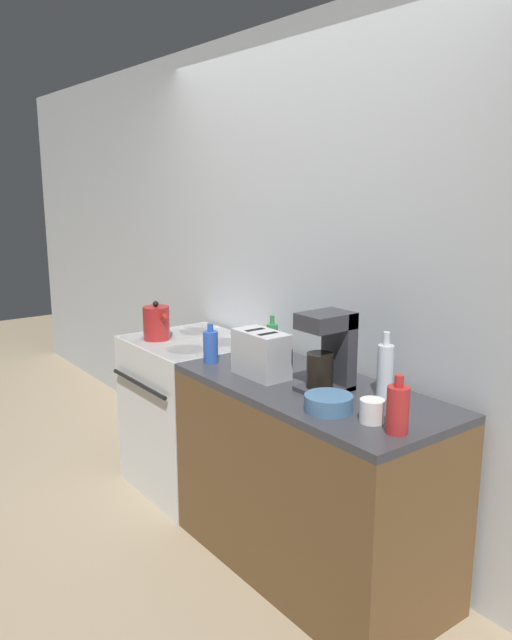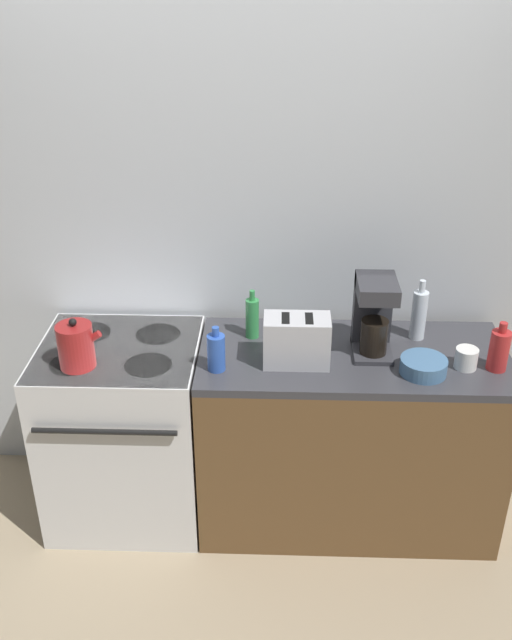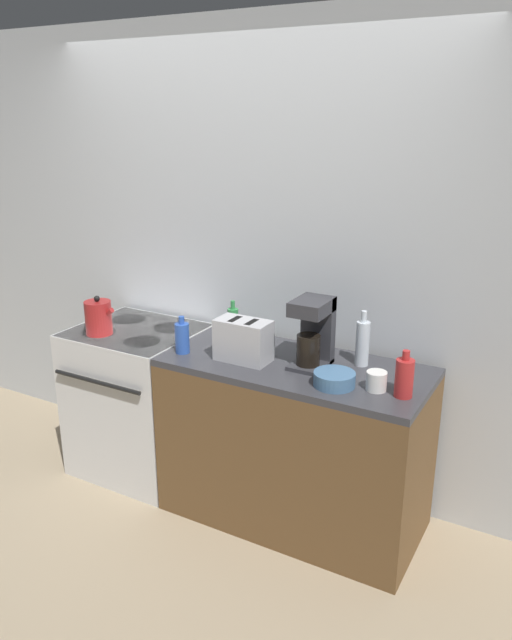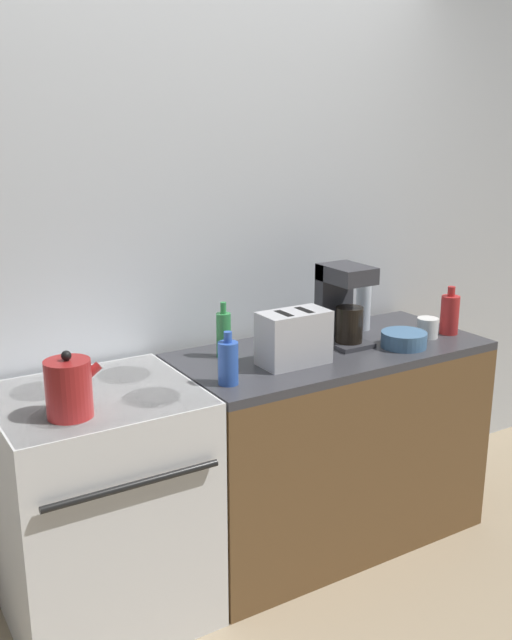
{
  "view_description": "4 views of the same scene",
  "coord_description": "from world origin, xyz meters",
  "px_view_note": "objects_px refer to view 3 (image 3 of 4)",
  "views": [
    {
      "loc": [
        2.46,
        -1.48,
        1.79
      ],
      "look_at": [
        0.04,
        0.34,
        1.12
      ],
      "focal_mm": 35.0,
      "sensor_mm": 36.0,
      "label": 1
    },
    {
      "loc": [
        0.15,
        -2.37,
        2.49
      ],
      "look_at": [
        0.05,
        0.38,
        1.02
      ],
      "focal_mm": 40.0,
      "sensor_mm": 36.0,
      "label": 2
    },
    {
      "loc": [
        1.73,
        -2.32,
        2.11
      ],
      "look_at": [
        0.2,
        0.4,
        1.06
      ],
      "focal_mm": 35.0,
      "sensor_mm": 36.0,
      "label": 3
    },
    {
      "loc": [
        -1.3,
        -1.99,
        1.83
      ],
      "look_at": [
        0.11,
        0.32,
        1.07
      ],
      "focal_mm": 40.0,
      "sensor_mm": 36.0,
      "label": 4
    }
  ],
  "objects_px": {
    "toaster": "(243,340)",
    "bottle_clear": "(362,343)",
    "bottle_green": "(233,324)",
    "bowl": "(334,379)",
    "kettle": "(99,317)",
    "bottle_red": "(404,377)",
    "bottle_blue": "(182,337)",
    "stove": "(140,398)",
    "coffee_maker": "(313,330)",
    "cup_white": "(376,381)"
  },
  "relations": [
    {
      "from": "stove",
      "to": "bottle_blue",
      "type": "height_order",
      "value": "bottle_blue"
    },
    {
      "from": "bottle_red",
      "to": "bottle_blue",
      "type": "bearing_deg",
      "value": -177.84
    },
    {
      "from": "coffee_maker",
      "to": "bottle_red",
      "type": "bearing_deg",
      "value": -15.6
    },
    {
      "from": "kettle",
      "to": "bottle_green",
      "type": "bearing_deg",
      "value": 21.03
    },
    {
      "from": "kettle",
      "to": "coffee_maker",
      "type": "distance_m",
      "value": 1.27
    },
    {
      "from": "cup_white",
      "to": "stove",
      "type": "bearing_deg",
      "value": 175.86
    },
    {
      "from": "toaster",
      "to": "bottle_clear",
      "type": "height_order",
      "value": "bottle_clear"
    },
    {
      "from": "stove",
      "to": "kettle",
      "type": "bearing_deg",
      "value": -131.03
    },
    {
      "from": "bottle_clear",
      "to": "bottle_blue",
      "type": "xyz_separation_m",
      "value": [
        -0.88,
        -0.3,
        -0.03
      ]
    },
    {
      "from": "cup_white",
      "to": "toaster",
      "type": "bearing_deg",
      "value": 178.8
    },
    {
      "from": "bottle_green",
      "to": "bowl",
      "type": "bearing_deg",
      "value": -21.53
    },
    {
      "from": "kettle",
      "to": "bowl",
      "type": "distance_m",
      "value": 1.45
    },
    {
      "from": "stove",
      "to": "coffee_maker",
      "type": "relative_size",
      "value": 2.59
    },
    {
      "from": "coffee_maker",
      "to": "toaster",
      "type": "bearing_deg",
      "value": -159.97
    },
    {
      "from": "bottle_blue",
      "to": "kettle",
      "type": "bearing_deg",
      "value": 179.31
    },
    {
      "from": "stove",
      "to": "toaster",
      "type": "bearing_deg",
      "value": -6.77
    },
    {
      "from": "toaster",
      "to": "bowl",
      "type": "xyz_separation_m",
      "value": [
        0.53,
        -0.06,
        -0.07
      ]
    },
    {
      "from": "cup_white",
      "to": "bottle_green",
      "type": "bearing_deg",
      "value": 165.43
    },
    {
      "from": "stove",
      "to": "coffee_maker",
      "type": "distance_m",
      "value": 1.28
    },
    {
      "from": "bottle_blue",
      "to": "cup_white",
      "type": "bearing_deg",
      "value": 2.74
    },
    {
      "from": "bottle_green",
      "to": "bottle_clear",
      "type": "bearing_deg",
      "value": 1.24
    },
    {
      "from": "toaster",
      "to": "bottle_green",
      "type": "height_order",
      "value": "bottle_green"
    },
    {
      "from": "bottle_clear",
      "to": "kettle",
      "type": "bearing_deg",
      "value": -168.65
    },
    {
      "from": "toaster",
      "to": "bowl",
      "type": "relative_size",
      "value": 1.43
    },
    {
      "from": "coffee_maker",
      "to": "bottle_green",
      "type": "distance_m",
      "value": 0.54
    },
    {
      "from": "bottle_red",
      "to": "bowl",
      "type": "height_order",
      "value": "bottle_red"
    },
    {
      "from": "toaster",
      "to": "bottle_red",
      "type": "xyz_separation_m",
      "value": [
        0.84,
        -0.02,
        -0.02
      ]
    },
    {
      "from": "kettle",
      "to": "toaster",
      "type": "height_order",
      "value": "kettle"
    },
    {
      "from": "kettle",
      "to": "bottle_green",
      "type": "xyz_separation_m",
      "value": [
        0.72,
        0.28,
        -0.0
      ]
    },
    {
      "from": "coffee_maker",
      "to": "bottle_clear",
      "type": "bearing_deg",
      "value": 28.13
    },
    {
      "from": "bottle_red",
      "to": "bottle_blue",
      "type": "xyz_separation_m",
      "value": [
        -1.17,
        -0.04,
        -0.01
      ]
    },
    {
      "from": "toaster",
      "to": "bowl",
      "type": "height_order",
      "value": "toaster"
    },
    {
      "from": "bottle_clear",
      "to": "bowl",
      "type": "bearing_deg",
      "value": -94.23
    },
    {
      "from": "kettle",
      "to": "coffee_maker",
      "type": "height_order",
      "value": "coffee_maker"
    },
    {
      "from": "stove",
      "to": "bowl",
      "type": "distance_m",
      "value": 1.4
    },
    {
      "from": "toaster",
      "to": "bottle_green",
      "type": "relative_size",
      "value": 1.21
    },
    {
      "from": "coffee_maker",
      "to": "bottle_red",
      "type": "distance_m",
      "value": 0.53
    },
    {
      "from": "bottle_clear",
      "to": "bottle_green",
      "type": "distance_m",
      "value": 0.74
    },
    {
      "from": "bottle_red",
      "to": "bottle_blue",
      "type": "height_order",
      "value": "bottle_red"
    },
    {
      "from": "bottle_clear",
      "to": "bowl",
      "type": "xyz_separation_m",
      "value": [
        -0.02,
        -0.3,
        -0.09
      ]
    },
    {
      "from": "stove",
      "to": "cup_white",
      "type": "height_order",
      "value": "cup_white"
    },
    {
      "from": "bottle_green",
      "to": "coffee_maker",
      "type": "bearing_deg",
      "value": -10.75
    },
    {
      "from": "bottle_blue",
      "to": "cup_white",
      "type": "distance_m",
      "value": 1.05
    },
    {
      "from": "stove",
      "to": "bottle_red",
      "type": "bearing_deg",
      "value": -4.02
    },
    {
      "from": "stove",
      "to": "bowl",
      "type": "height_order",
      "value": "bowl"
    },
    {
      "from": "bottle_red",
      "to": "coffee_maker",
      "type": "bearing_deg",
      "value": 164.4
    },
    {
      "from": "bottle_green",
      "to": "bowl",
      "type": "relative_size",
      "value": 1.18
    },
    {
      "from": "stove",
      "to": "bottle_blue",
      "type": "bearing_deg",
      "value": -19.23
    },
    {
      "from": "bottle_red",
      "to": "cup_white",
      "type": "relative_size",
      "value": 2.31
    },
    {
      "from": "toaster",
      "to": "bowl",
      "type": "bearing_deg",
      "value": -6.94
    }
  ]
}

